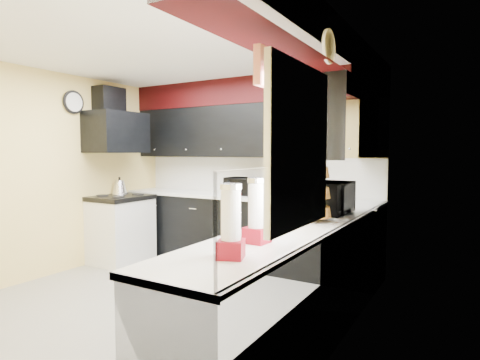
# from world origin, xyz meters

# --- Properties ---
(ground) EXTENTS (3.60, 3.60, 0.00)m
(ground) POSITION_xyz_m (0.00, 0.00, 0.00)
(ground) COLOR gray
(ground) RESTS_ON ground
(wall_back) EXTENTS (3.60, 0.06, 2.50)m
(wall_back) POSITION_xyz_m (0.00, 1.80, 1.25)
(wall_back) COLOR #E0C666
(wall_back) RESTS_ON ground
(wall_right) EXTENTS (0.06, 3.60, 2.50)m
(wall_right) POSITION_xyz_m (1.80, 0.00, 1.25)
(wall_right) COLOR #E0C666
(wall_right) RESTS_ON ground
(wall_left) EXTENTS (0.06, 3.60, 2.50)m
(wall_left) POSITION_xyz_m (-1.80, 0.00, 1.25)
(wall_left) COLOR #E0C666
(wall_left) RESTS_ON ground
(ceiling) EXTENTS (3.60, 3.60, 0.06)m
(ceiling) POSITION_xyz_m (0.00, 0.00, 2.50)
(ceiling) COLOR white
(ceiling) RESTS_ON wall_back
(cab_back) EXTENTS (3.60, 0.60, 0.90)m
(cab_back) POSITION_xyz_m (0.00, 1.50, 0.45)
(cab_back) COLOR black
(cab_back) RESTS_ON ground
(cab_right) EXTENTS (0.60, 3.00, 0.90)m
(cab_right) POSITION_xyz_m (1.50, -0.30, 0.45)
(cab_right) COLOR black
(cab_right) RESTS_ON ground
(counter_back) EXTENTS (3.62, 0.64, 0.04)m
(counter_back) POSITION_xyz_m (0.00, 1.50, 0.92)
(counter_back) COLOR white
(counter_back) RESTS_ON cab_back
(counter_right) EXTENTS (0.64, 3.02, 0.04)m
(counter_right) POSITION_xyz_m (1.50, -0.30, 0.92)
(counter_right) COLOR white
(counter_right) RESTS_ON cab_right
(splash_back) EXTENTS (3.60, 0.02, 0.50)m
(splash_back) POSITION_xyz_m (0.00, 1.79, 1.19)
(splash_back) COLOR white
(splash_back) RESTS_ON counter_back
(splash_right) EXTENTS (0.02, 3.60, 0.50)m
(splash_right) POSITION_xyz_m (1.79, 0.00, 1.19)
(splash_right) COLOR white
(splash_right) RESTS_ON counter_right
(upper_back) EXTENTS (2.60, 0.35, 0.70)m
(upper_back) POSITION_xyz_m (-0.50, 1.62, 1.80)
(upper_back) COLOR black
(upper_back) RESTS_ON wall_back
(upper_right) EXTENTS (0.35, 1.80, 0.70)m
(upper_right) POSITION_xyz_m (1.62, 0.90, 1.80)
(upper_right) COLOR black
(upper_right) RESTS_ON wall_right
(soffit_back) EXTENTS (3.60, 0.36, 0.35)m
(soffit_back) POSITION_xyz_m (0.00, 1.62, 2.33)
(soffit_back) COLOR black
(soffit_back) RESTS_ON wall_back
(soffit_right) EXTENTS (0.36, 3.24, 0.35)m
(soffit_right) POSITION_xyz_m (1.62, -0.18, 2.33)
(soffit_right) COLOR black
(soffit_right) RESTS_ON wall_right
(stove) EXTENTS (0.60, 0.75, 0.86)m
(stove) POSITION_xyz_m (-1.50, 0.75, 0.43)
(stove) COLOR white
(stove) RESTS_ON ground
(cooktop) EXTENTS (0.62, 0.77, 0.06)m
(cooktop) POSITION_xyz_m (-1.50, 0.75, 0.89)
(cooktop) COLOR black
(cooktop) RESTS_ON stove
(hood) EXTENTS (0.50, 0.78, 0.55)m
(hood) POSITION_xyz_m (-1.55, 0.75, 1.78)
(hood) COLOR black
(hood) RESTS_ON wall_left
(hood_duct) EXTENTS (0.24, 0.40, 0.40)m
(hood_duct) POSITION_xyz_m (-1.68, 0.75, 2.20)
(hood_duct) COLOR black
(hood_duct) RESTS_ON wall_left
(window) EXTENTS (0.03, 0.86, 0.96)m
(window) POSITION_xyz_m (1.79, -0.90, 1.55)
(window) COLOR white
(window) RESTS_ON wall_right
(valance) EXTENTS (0.04, 0.88, 0.20)m
(valance) POSITION_xyz_m (1.73, -0.90, 1.95)
(valance) COLOR red
(valance) RESTS_ON wall_right
(pan_top) EXTENTS (0.03, 0.22, 0.40)m
(pan_top) POSITION_xyz_m (0.82, 1.55, 2.00)
(pan_top) COLOR black
(pan_top) RESTS_ON upper_back
(pan_mid) EXTENTS (0.03, 0.28, 0.46)m
(pan_mid) POSITION_xyz_m (0.82, 1.42, 1.75)
(pan_mid) COLOR black
(pan_mid) RESTS_ON upper_back
(pan_low) EXTENTS (0.03, 0.24, 0.42)m
(pan_low) POSITION_xyz_m (0.82, 1.68, 1.72)
(pan_low) COLOR black
(pan_low) RESTS_ON upper_back
(cut_board) EXTENTS (0.03, 0.26, 0.35)m
(cut_board) POSITION_xyz_m (0.83, 1.30, 1.80)
(cut_board) COLOR white
(cut_board) RESTS_ON upper_back
(baskets) EXTENTS (0.27, 0.27, 0.50)m
(baskets) POSITION_xyz_m (1.52, 0.05, 1.18)
(baskets) COLOR brown
(baskets) RESTS_ON upper_right
(clock) EXTENTS (0.03, 0.30, 0.30)m
(clock) POSITION_xyz_m (-1.77, 0.25, 2.15)
(clock) COLOR black
(clock) RESTS_ON wall_left
(deco_plate) EXTENTS (0.03, 0.24, 0.24)m
(deco_plate) POSITION_xyz_m (1.77, -0.35, 2.25)
(deco_plate) COLOR white
(deco_plate) RESTS_ON wall_right
(toaster_oven) EXTENTS (0.43, 0.37, 0.23)m
(toaster_oven) POSITION_xyz_m (-0.04, 1.53, 1.06)
(toaster_oven) COLOR black
(toaster_oven) RESTS_ON counter_back
(microwave) EXTENTS (0.37, 0.54, 0.30)m
(microwave) POSITION_xyz_m (1.50, 0.52, 1.09)
(microwave) COLOR black
(microwave) RESTS_ON counter_right
(utensil_crock) EXTENTS (0.17, 0.17, 0.15)m
(utensil_crock) POSITION_xyz_m (0.89, 1.45, 1.01)
(utensil_crock) COLOR silver
(utensil_crock) RESTS_ON counter_back
(knife_block) EXTENTS (0.16, 0.18, 0.24)m
(knife_block) POSITION_xyz_m (0.95, 1.55, 1.06)
(knife_block) COLOR black
(knife_block) RESTS_ON counter_back
(kettle) EXTENTS (0.28, 0.28, 0.20)m
(kettle) POSITION_xyz_m (-1.68, 0.90, 1.02)
(kettle) COLOR silver
(kettle) RESTS_ON cooktop
(dispenser_a) EXTENTS (0.15, 0.15, 0.39)m
(dispenser_a) POSITION_xyz_m (1.50, -0.90, 1.13)
(dispenser_a) COLOR #5B0D00
(dispenser_a) RESTS_ON counter_right
(dispenser_b) EXTENTS (0.18, 0.18, 0.38)m
(dispenser_b) POSITION_xyz_m (1.55, -1.30, 1.13)
(dispenser_b) COLOR #6D000B
(dispenser_b) RESTS_ON counter_right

